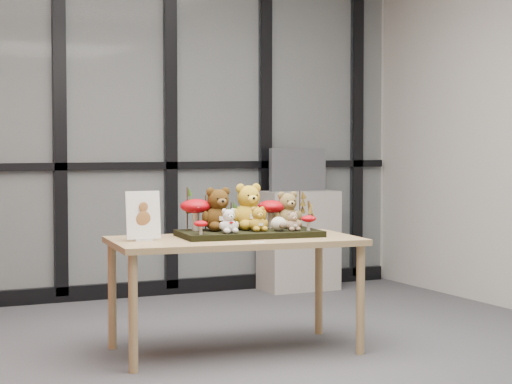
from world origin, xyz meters
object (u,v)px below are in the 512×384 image
bear_pooh_yellow (248,204)px  bear_brown_medium (218,207)px  bear_small_yellow (258,218)px  cabinet (299,240)px  mushroom_back_left (196,213)px  bear_tan_back (287,208)px  plush_cream_hedgehog (279,223)px  sign_holder (143,218)px  diorama_tray (249,233)px  display_table (235,249)px  bear_white_bow (229,220)px  mushroom_front_left (201,227)px  mushroom_front_right (309,222)px  bear_beige_small (293,220)px  mushroom_back_right (271,213)px  monitor (298,170)px

bear_pooh_yellow → bear_brown_medium: 0.20m
bear_small_yellow → bear_pooh_yellow: bearing=93.9°
cabinet → mushroom_back_left: bearing=-132.7°
bear_tan_back → plush_cream_hedgehog: 0.23m
bear_pooh_yellow → bear_small_yellow: bearing=-86.1°
bear_brown_medium → sign_holder: bearing=-168.9°
diorama_tray → cabinet: cabinet is taller
plush_cream_hedgehog → diorama_tray: bearing=148.0°
bear_tan_back → mushroom_back_left: bear_tan_back is taller
display_table → diorama_tray: bearing=26.6°
bear_tan_back → mushroom_back_left: 0.58m
bear_pooh_yellow → plush_cream_hedgehog: bear_pooh_yellow is taller
bear_white_bow → bear_pooh_yellow: bearing=46.1°
bear_brown_medium → mushroom_back_left: bear_brown_medium is taller
bear_tan_back → mushroom_front_left: (-0.63, -0.16, -0.08)m
mushroom_front_right → sign_holder: bearing=169.3°
bear_brown_medium → cabinet: size_ratio=0.34×
mushroom_front_left → cabinet: cabinet is taller
diorama_tray → bear_beige_small: (0.22, -0.14, 0.08)m
bear_pooh_yellow → mushroom_back_right: bearing=11.9°
bear_brown_medium → monitor: 2.34m
bear_beige_small → monitor: monitor is taller
bear_tan_back → monitor: 2.11m
bear_white_bow → monitor: 2.49m
display_table → bear_small_yellow: bear_small_yellow is taller
bear_tan_back → cabinet: (1.03, 1.81, -0.42)m
mushroom_front_right → cabinet: (0.99, 2.02, -0.35)m
diorama_tray → bear_small_yellow: bear_small_yellow is taller
plush_cream_hedgehog → mushroom_front_right: 0.18m
display_table → mushroom_front_right: (0.43, -0.11, 0.15)m
bear_beige_small → mushroom_front_right: 0.10m
bear_tan_back → bear_small_yellow: size_ratio=1.53×
mushroom_back_right → cabinet: 2.14m
mushroom_back_left → bear_pooh_yellow: bearing=-11.9°
display_table → bear_brown_medium: (-0.06, 0.12, 0.24)m
cabinet → monitor: bearing=90.0°
bear_pooh_yellow → bear_white_bow: (-0.20, -0.17, -0.07)m
mushroom_back_right → bear_brown_medium: bearing=-177.7°
bear_brown_medium → mushroom_back_left: (-0.12, 0.06, -0.04)m
bear_small_yellow → mushroom_front_left: bearing=-169.3°
display_table → plush_cream_hedgehog: size_ratio=16.17×
sign_holder → monitor: (1.96, 1.85, 0.20)m
bear_tan_back → mushroom_front_right: size_ratio=2.45×
plush_cream_hedgehog → bear_white_bow: bearing=-175.6°
plush_cream_hedgehog → mushroom_back_left: 0.50m
bear_beige_small → sign_holder: bearing=175.1°
diorama_tray → bear_beige_small: bear_beige_small is taller
bear_small_yellow → sign_holder: 0.68m
bear_small_yellow → sign_holder: size_ratio=0.57×
diorama_tray → bear_tan_back: bearing=16.2°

